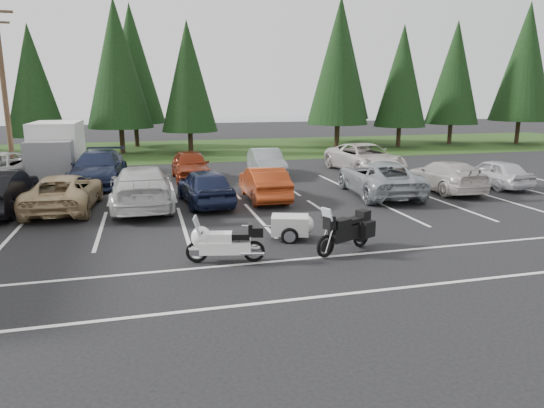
{
  "coord_description": "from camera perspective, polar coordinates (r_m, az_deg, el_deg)",
  "views": [
    {
      "loc": [
        -3.29,
        -15.45,
        4.42
      ],
      "look_at": [
        0.6,
        -0.5,
        0.89
      ],
      "focal_mm": 32.0,
      "sensor_mm": 36.0,
      "label": 1
    }
  ],
  "objects": [
    {
      "name": "car_near_8",
      "position": [
        25.78,
        24.68,
        3.34
      ],
      "size": [
        1.86,
        4.05,
        1.34
      ],
      "primitive_type": "imported",
      "rotation": [
        0.0,
        0.0,
        3.21
      ],
      "color": "silver",
      "rests_on": "ground"
    },
    {
      "name": "conifer_4",
      "position": [
        38.44,
        -17.78,
        15.44
      ],
      "size": [
        4.8,
        4.8,
        11.17
      ],
      "color": "#332316",
      "rests_on": "ground"
    },
    {
      "name": "car_near_6",
      "position": [
        22.03,
        12.44,
        3.02
      ],
      "size": [
        3.08,
        5.72,
        1.53
      ],
      "primitive_type": "imported",
      "rotation": [
        0.0,
        0.0,
        3.04
      ],
      "color": "gray",
      "rests_on": "ground"
    },
    {
      "name": "car_near_5",
      "position": [
        20.59,
        -0.94,
        2.48
      ],
      "size": [
        1.59,
        4.31,
        1.41
      ],
      "primitive_type": "imported",
      "rotation": [
        0.0,
        0.0,
        3.12
      ],
      "color": "#9D3414",
      "rests_on": "ground"
    },
    {
      "name": "cargo_trailer",
      "position": [
        14.98,
        2.13,
        -2.78
      ],
      "size": [
        1.86,
        1.39,
        0.76
      ],
      "primitive_type": null,
      "rotation": [
        0.0,
        0.0,
        -0.31
      ],
      "color": "silver",
      "rests_on": "ground"
    },
    {
      "name": "touring_motorcycle",
      "position": [
        12.95,
        -5.53,
        -4.14
      ],
      "size": [
        2.43,
        1.19,
        1.29
      ],
      "primitive_type": null,
      "rotation": [
        0.0,
        0.0,
        -0.21
      ],
      "color": "white",
      "rests_on": "ground"
    },
    {
      "name": "grass_strip",
      "position": [
        39.83,
        -9.83,
        6.33
      ],
      "size": [
        80.0,
        16.0,
        0.01
      ],
      "primitive_type": "cube",
      "color": "#1F3611",
      "rests_on": "ground"
    },
    {
      "name": "car_far_4",
      "position": [
        28.3,
        10.86,
        5.32
      ],
      "size": [
        3.17,
        6.05,
        1.62
      ],
      "primitive_type": "imported",
      "rotation": [
        0.0,
        0.0,
        0.08
      ],
      "color": "beige",
      "rests_on": "ground"
    },
    {
      "name": "lake_water",
      "position": [
        70.96,
        -8.78,
        9.16
      ],
      "size": [
        70.0,
        50.0,
        0.02
      ],
      "primitive_type": "cube",
      "color": "slate",
      "rests_on": "ground"
    },
    {
      "name": "car_near_3",
      "position": [
        19.75,
        -15.04,
        1.95
      ],
      "size": [
        2.35,
        5.73,
        1.66
      ],
      "primitive_type": "imported",
      "rotation": [
        0.0,
        0.0,
        3.15
      ],
      "color": "silver",
      "rests_on": "ground"
    },
    {
      "name": "car_near_4",
      "position": [
        19.85,
        -7.87,
        2.08
      ],
      "size": [
        2.16,
        4.52,
        1.49
      ],
      "primitive_type": "imported",
      "rotation": [
        0.0,
        0.0,
        3.23
      ],
      "color": "#161D39",
      "rests_on": "ground"
    },
    {
      "name": "utility_pole",
      "position": [
        28.26,
        -29.01,
        11.87
      ],
      "size": [
        1.6,
        0.26,
        9.0
      ],
      "color": "#473321",
      "rests_on": "ground"
    },
    {
      "name": "conifer_back_c",
      "position": [
        45.75,
        7.98,
        16.61
      ],
      "size": [
        5.5,
        5.5,
        12.81
      ],
      "color": "#332316",
      "rests_on": "ground"
    },
    {
      "name": "conifer_back_b",
      "position": [
        43.02,
        -16.12,
        15.53
      ],
      "size": [
        4.97,
        4.97,
        11.58
      ],
      "color": "#332316",
      "rests_on": "ground"
    },
    {
      "name": "conifer_9",
      "position": [
        48.99,
        27.63,
        14.57
      ],
      "size": [
        5.19,
        5.19,
        12.1
      ],
      "color": "#332316",
      "rests_on": "ground"
    },
    {
      "name": "car_near_2",
      "position": [
        20.3,
        -23.24,
        1.26
      ],
      "size": [
        2.64,
        5.18,
        1.4
      ],
      "primitive_type": "imported",
      "rotation": [
        0.0,
        0.0,
        3.08
      ],
      "color": "tan",
      "rests_on": "ground"
    },
    {
      "name": "box_truck",
      "position": [
        28.5,
        -24.15,
        5.77
      ],
      "size": [
        2.4,
        5.6,
        2.9
      ],
      "primitive_type": null,
      "color": "silver",
      "rests_on": "ground"
    },
    {
      "name": "stall_markings",
      "position": [
        18.3,
        -3.8,
        -1.12
      ],
      "size": [
        32.0,
        16.0,
        0.01
      ],
      "primitive_type": "cube",
      "color": "silver",
      "rests_on": "ground"
    },
    {
      "name": "conifer_5",
      "position": [
        37.21,
        -9.83,
        14.56
      ],
      "size": [
        4.14,
        4.14,
        9.63
      ],
      "color": "#332316",
      "rests_on": "ground"
    },
    {
      "name": "car_far_1",
      "position": [
        25.52,
        -19.75,
        4.01
      ],
      "size": [
        2.76,
        5.83,
        1.64
      ],
      "primitive_type": "imported",
      "rotation": [
        0.0,
        0.0,
        -0.08
      ],
      "color": "#171F39",
      "rests_on": "ground"
    },
    {
      "name": "car_far_3",
      "position": [
        26.66,
        -0.67,
        4.91
      ],
      "size": [
        1.78,
        4.48,
        1.45
      ],
      "primitive_type": "imported",
      "rotation": [
        0.0,
        0.0,
        -0.06
      ],
      "color": "gray",
      "rests_on": "ground"
    },
    {
      "name": "car_far_2",
      "position": [
        25.7,
        -9.54,
        4.51
      ],
      "size": [
        1.89,
        4.51,
        1.52
      ],
      "primitive_type": "imported",
      "rotation": [
        0.0,
        0.0,
        0.02
      ],
      "color": "maroon",
      "rests_on": "ground"
    },
    {
      "name": "ground",
      "position": [
        16.4,
        -2.48,
        -2.77
      ],
      "size": [
        120.0,
        120.0,
        0.0
      ],
      "primitive_type": "plane",
      "color": "black",
      "rests_on": "ground"
    },
    {
      "name": "adventure_motorcycle",
      "position": [
        13.84,
        8.51,
        -2.79
      ],
      "size": [
        2.48,
        1.74,
        1.43
      ],
      "primitive_type": null,
      "rotation": [
        0.0,
        0.0,
        0.44
      ],
      "color": "black",
      "rests_on": "ground"
    },
    {
      "name": "conifer_3",
      "position": [
        37.56,
        -26.37,
        12.88
      ],
      "size": [
        3.87,
        3.87,
        9.02
      ],
      "color": "#332316",
      "rests_on": "ground"
    },
    {
      "name": "conifer_6",
      "position": [
        40.61,
        7.86,
        16.0
      ],
      "size": [
        4.93,
        4.93,
        11.48
      ],
      "color": "#332316",
      "rests_on": "ground"
    },
    {
      "name": "conifer_8",
      "position": [
        46.28,
        20.7,
        14.25
      ],
      "size": [
        4.53,
        4.53,
        10.56
      ],
      "color": "#332316",
      "rests_on": "ground"
    },
    {
      "name": "conifer_7",
      "position": [
        42.68,
        15.04,
        14.32
      ],
      "size": [
        4.27,
        4.27,
        9.94
      ],
      "color": "#332316",
      "rests_on": "ground"
    },
    {
      "name": "car_near_7",
      "position": [
        23.84,
        19.64,
        3.14
      ],
      "size": [
        2.09,
        4.87,
        1.4
      ],
      "primitive_type": "imported",
      "rotation": [
        0.0,
        0.0,
        3.11
      ],
      "color": "#BBB4AB",
      "rests_on": "ground"
    }
  ]
}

